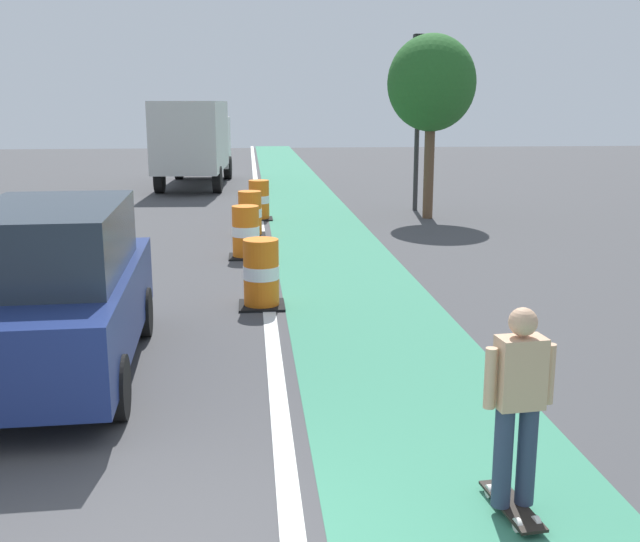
{
  "coord_description": "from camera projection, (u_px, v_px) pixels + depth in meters",
  "views": [
    {
      "loc": [
        0.63,
        -4.66,
        3.18
      ],
      "look_at": [
        1.5,
        4.58,
        1.1
      ],
      "focal_mm": 42.25,
      "sensor_mm": 36.0,
      "label": 1
    }
  ],
  "objects": [
    {
      "name": "delivery_truck_down_block",
      "position": [
        194.0,
        138.0,
        28.81
      ],
      "size": [
        2.67,
        7.7,
        3.23
      ],
      "color": "beige",
      "rests_on": "ground"
    },
    {
      "name": "traffic_barrel_back",
      "position": [
        250.0,
        214.0,
        18.27
      ],
      "size": [
        0.73,
        0.73,
        1.09
      ],
      "color": "orange",
      "rests_on": "ground"
    },
    {
      "name": "bike_lane_strip",
      "position": [
        329.0,
        246.0,
        17.04
      ],
      "size": [
        2.5,
        80.0,
        0.01
      ],
      "primitive_type": "cube",
      "color": "#387F60",
      "rests_on": "ground"
    },
    {
      "name": "traffic_light_corner",
      "position": [
        418.0,
        91.0,
        21.95
      ],
      "size": [
        0.41,
        0.32,
        5.1
      ],
      "color": "#2D2D2D",
      "rests_on": "ground"
    },
    {
      "name": "parked_suv_nearest",
      "position": [
        54.0,
        290.0,
        8.79
      ],
      "size": [
        2.06,
        4.67,
        2.04
      ],
      "color": "navy",
      "rests_on": "ground"
    },
    {
      "name": "street_tree_sidewalk",
      "position": [
        431.0,
        84.0,
        20.39
      ],
      "size": [
        2.4,
        2.4,
        5.0
      ],
      "color": "brown",
      "rests_on": "ground"
    },
    {
      "name": "skateboarder_on_lane",
      "position": [
        518.0,
        405.0,
        5.77
      ],
      "size": [
        0.57,
        0.82,
        1.69
      ],
      "color": "black",
      "rests_on": "ground"
    },
    {
      "name": "traffic_barrel_far",
      "position": [
        259.0,
        200.0,
        20.81
      ],
      "size": [
        0.73,
        0.73,
        1.09
      ],
      "color": "orange",
      "rests_on": "ground"
    },
    {
      "name": "traffic_barrel_front",
      "position": [
        261.0,
        274.0,
        11.89
      ],
      "size": [
        0.73,
        0.73,
        1.09
      ],
      "color": "orange",
      "rests_on": "ground"
    },
    {
      "name": "lane_divider_stripe",
      "position": [
        263.0,
        247.0,
        16.9
      ],
      "size": [
        0.2,
        80.0,
        0.01
      ],
      "primitive_type": "cube",
      "color": "silver",
      "rests_on": "ground"
    },
    {
      "name": "traffic_barrel_mid",
      "position": [
        246.0,
        233.0,
        15.68
      ],
      "size": [
        0.73,
        0.73,
        1.09
      ],
      "color": "orange",
      "rests_on": "ground"
    }
  ]
}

